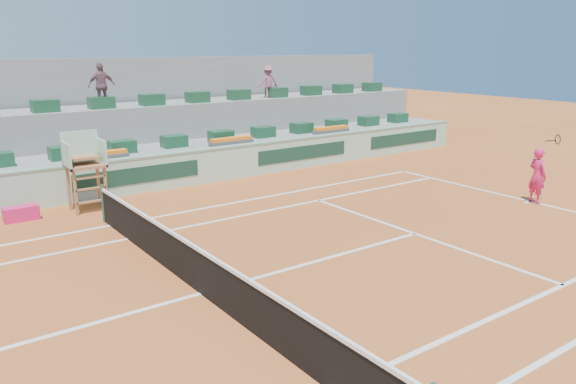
{
  "coord_description": "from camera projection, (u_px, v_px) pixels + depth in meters",
  "views": [
    {
      "loc": [
        -4.72,
        -9.57,
        4.91
      ],
      "look_at": [
        4.0,
        2.5,
        1.0
      ],
      "focal_mm": 35.0,
      "sensor_mm": 36.0,
      "label": 1
    }
  ],
  "objects": [
    {
      "name": "umpire_chair",
      "position": [
        84.0,
        160.0,
        16.91
      ],
      "size": [
        1.1,
        0.9,
        2.4
      ],
      "color": "#935C38",
      "rests_on": "ground"
    },
    {
      "name": "stadium_back_wall",
      "position": [
        33.0,
        117.0,
        21.77
      ],
      "size": [
        36.0,
        0.4,
        4.4
      ],
      "primitive_type": "cube",
      "color": "gray",
      "rests_on": "ground"
    },
    {
      "name": "tennis_player",
      "position": [
        537.0,
        175.0,
        17.83
      ],
      "size": [
        0.56,
        0.92,
        2.28
      ],
      "color": "#E41D66",
      "rests_on": "ground"
    },
    {
      "name": "seat_row_upper",
      "position": [
        45.0,
        106.0,
        19.89
      ],
      "size": [
        32.9,
        0.6,
        0.44
      ],
      "color": "#17462A",
      "rests_on": "seating_tier_upper"
    },
    {
      "name": "seating_tier_lower",
      "position": [
        59.0,
        172.0,
        19.66
      ],
      "size": [
        36.0,
        4.0,
        1.2
      ],
      "primitive_type": "cube",
      "color": "gray",
      "rests_on": "ground"
    },
    {
      "name": "advertising_hoarding",
      "position": [
        78.0,
        183.0,
        17.94
      ],
      "size": [
        36.0,
        0.34,
        1.26
      ],
      "color": "#A6D1B8",
      "rests_on": "ground"
    },
    {
      "name": "player_bag",
      "position": [
        21.0,
        213.0,
        16.16
      ],
      "size": [
        0.94,
        0.42,
        0.42
      ],
      "primitive_type": "cube",
      "color": "#E41D66",
      "rests_on": "ground"
    },
    {
      "name": "tennis_net",
      "position": [
        200.0,
        270.0,
        11.29
      ],
      "size": [
        0.1,
        11.97,
        1.1
      ],
      "color": "black",
      "rests_on": "ground"
    },
    {
      "name": "flower_planters",
      "position": [
        20.0,
        165.0,
        17.3
      ],
      "size": [
        26.8,
        0.36,
        0.28
      ],
      "color": "#515151",
      "rests_on": "seating_tier_lower"
    },
    {
      "name": "seat_row_lower",
      "position": [
        64.0,
        153.0,
        18.75
      ],
      "size": [
        32.9,
        0.6,
        0.44
      ],
      "color": "#17462A",
      "rests_on": "seating_tier_lower"
    },
    {
      "name": "ground",
      "position": [
        201.0,
        294.0,
        11.43
      ],
      "size": [
        90.0,
        90.0,
        0.0
      ],
      "primitive_type": "plane",
      "color": "#A34D1F",
      "rests_on": "ground"
    },
    {
      "name": "seating_tier_upper",
      "position": [
        46.0,
        146.0,
        20.74
      ],
      "size": [
        36.0,
        2.4,
        2.6
      ],
      "primitive_type": "cube",
      "color": "gray",
      "rests_on": "ground"
    },
    {
      "name": "court_lines",
      "position": [
        201.0,
        294.0,
        11.43
      ],
      "size": [
        23.89,
        11.09,
        0.01
      ],
      "color": "white",
      "rests_on": "ground"
    },
    {
      "name": "spectator_right",
      "position": [
        268.0,
        82.0,
        25.23
      ],
      "size": [
        0.98,
        0.64,
        1.42
      ],
      "primitive_type": "imported",
      "rotation": [
        0.0,
        0.0,
        3.01
      ],
      "color": "#A25165",
      "rests_on": "seating_tier_upper"
    },
    {
      "name": "spectator_mid",
      "position": [
        102.0,
        86.0,
        20.94
      ],
      "size": [
        1.0,
        0.43,
        1.69
      ],
      "primitive_type": "imported",
      "rotation": [
        0.0,
        0.0,
        3.12
      ],
      "color": "#78505B",
      "rests_on": "seating_tier_upper"
    }
  ]
}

